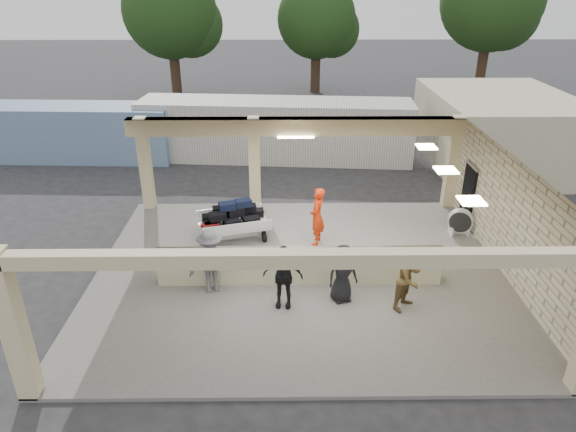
{
  "coord_description": "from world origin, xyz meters",
  "views": [
    {
      "loc": [
        -0.47,
        -13.07,
        8.12
      ],
      "look_at": [
        -0.31,
        1.0,
        1.45
      ],
      "focal_mm": 32.0,
      "sensor_mm": 36.0,
      "label": 1
    }
  ],
  "objects_px": {
    "baggage_counter": "(300,266)",
    "luggage_cart": "(232,219)",
    "passenger_d": "(343,273)",
    "passenger_a": "(410,278)",
    "car_white_a": "(476,129)",
    "passenger_b": "(283,276)",
    "baggage_handler": "(317,216)",
    "drum_fan": "(460,221)",
    "container_blue": "(70,132)",
    "container_white": "(275,130)",
    "car_dark": "(373,124)",
    "passenger_c": "(211,262)",
    "car_white_b": "(531,127)"
  },
  "relations": [
    {
      "from": "car_dark",
      "to": "container_white",
      "type": "relative_size",
      "value": 0.32
    },
    {
      "from": "car_white_b",
      "to": "baggage_counter",
      "type": "bearing_deg",
      "value": 163.14
    },
    {
      "from": "drum_fan",
      "to": "passenger_c",
      "type": "relative_size",
      "value": 0.48
    },
    {
      "from": "baggage_counter",
      "to": "passenger_a",
      "type": "distance_m",
      "value": 3.12
    },
    {
      "from": "passenger_b",
      "to": "car_white_a",
      "type": "height_order",
      "value": "passenger_b"
    },
    {
      "from": "passenger_b",
      "to": "baggage_handler",
      "type": "bearing_deg",
      "value": 78.7
    },
    {
      "from": "container_white",
      "to": "car_white_a",
      "type": "bearing_deg",
      "value": 17.21
    },
    {
      "from": "car_white_b",
      "to": "passenger_b",
      "type": "bearing_deg",
      "value": 164.44
    },
    {
      "from": "passenger_c",
      "to": "car_white_a",
      "type": "distance_m",
      "value": 18.48
    },
    {
      "from": "baggage_handler",
      "to": "passenger_a",
      "type": "bearing_deg",
      "value": 44.16
    },
    {
      "from": "baggage_handler",
      "to": "container_blue",
      "type": "bearing_deg",
      "value": -115.81
    },
    {
      "from": "baggage_counter",
      "to": "passenger_c",
      "type": "xyz_separation_m",
      "value": [
        -2.43,
        -0.5,
        0.45
      ]
    },
    {
      "from": "passenger_b",
      "to": "car_white_b",
      "type": "relative_size",
      "value": 0.4
    },
    {
      "from": "car_white_a",
      "to": "car_dark",
      "type": "height_order",
      "value": "car_white_a"
    },
    {
      "from": "container_white",
      "to": "passenger_d",
      "type": "bearing_deg",
      "value": -76.02
    },
    {
      "from": "car_white_a",
      "to": "passenger_d",
      "type": "bearing_deg",
      "value": 131.73
    },
    {
      "from": "luggage_cart",
      "to": "passenger_d",
      "type": "distance_m",
      "value": 4.84
    },
    {
      "from": "passenger_b",
      "to": "container_blue",
      "type": "relative_size",
      "value": 0.18
    },
    {
      "from": "passenger_d",
      "to": "car_white_b",
      "type": "xyz_separation_m",
      "value": [
        11.68,
        14.91,
        -0.21
      ]
    },
    {
      "from": "drum_fan",
      "to": "passenger_a",
      "type": "relative_size",
      "value": 0.52
    },
    {
      "from": "baggage_handler",
      "to": "car_white_b",
      "type": "relative_size",
      "value": 0.43
    },
    {
      "from": "baggage_counter",
      "to": "car_white_a",
      "type": "xyz_separation_m",
      "value": [
        9.64,
        13.48,
        0.16
      ]
    },
    {
      "from": "drum_fan",
      "to": "baggage_handler",
      "type": "distance_m",
      "value": 4.92
    },
    {
      "from": "baggage_counter",
      "to": "passenger_b",
      "type": "bearing_deg",
      "value": -111.77
    },
    {
      "from": "drum_fan",
      "to": "car_dark",
      "type": "bearing_deg",
      "value": 113.63
    },
    {
      "from": "drum_fan",
      "to": "passenger_d",
      "type": "distance_m",
      "value": 5.83
    },
    {
      "from": "passenger_d",
      "to": "car_white_a",
      "type": "relative_size",
      "value": 0.32
    },
    {
      "from": "car_white_a",
      "to": "container_blue",
      "type": "bearing_deg",
      "value": 78.35
    },
    {
      "from": "passenger_c",
      "to": "car_white_a",
      "type": "height_order",
      "value": "passenger_c"
    },
    {
      "from": "passenger_d",
      "to": "car_white_b",
      "type": "relative_size",
      "value": 0.37
    },
    {
      "from": "luggage_cart",
      "to": "passenger_c",
      "type": "distance_m",
      "value": 3.17
    },
    {
      "from": "passenger_b",
      "to": "passenger_d",
      "type": "height_order",
      "value": "passenger_b"
    },
    {
      "from": "baggage_counter",
      "to": "luggage_cart",
      "type": "bearing_deg",
      "value": 128.79
    },
    {
      "from": "baggage_handler",
      "to": "container_blue",
      "type": "distance_m",
      "value": 14.44
    },
    {
      "from": "car_white_a",
      "to": "passenger_b",
      "type": "bearing_deg",
      "value": 127.73
    },
    {
      "from": "baggage_counter",
      "to": "car_white_b",
      "type": "distance_m",
      "value": 18.94
    },
    {
      "from": "luggage_cart",
      "to": "passenger_a",
      "type": "xyz_separation_m",
      "value": [
        4.94,
        -3.95,
        0.15
      ]
    },
    {
      "from": "luggage_cart",
      "to": "container_blue",
      "type": "distance_m",
      "value": 12.15
    },
    {
      "from": "passenger_a",
      "to": "passenger_d",
      "type": "relative_size",
      "value": 1.06
    },
    {
      "from": "luggage_cart",
      "to": "container_white",
      "type": "relative_size",
      "value": 0.2
    },
    {
      "from": "luggage_cart",
      "to": "car_dark",
      "type": "xyz_separation_m",
      "value": [
        6.57,
        12.13,
        -0.14
      ]
    },
    {
      "from": "baggage_counter",
      "to": "car_dark",
      "type": "bearing_deg",
      "value": 73.26
    },
    {
      "from": "baggage_counter",
      "to": "drum_fan",
      "type": "bearing_deg",
      "value": 27.57
    },
    {
      "from": "baggage_handler",
      "to": "car_white_a",
      "type": "xyz_separation_m",
      "value": [
        9.0,
        11.19,
        -0.31
      ]
    },
    {
      "from": "baggage_counter",
      "to": "luggage_cart",
      "type": "relative_size",
      "value": 3.19
    },
    {
      "from": "passenger_d",
      "to": "passenger_a",
      "type": "bearing_deg",
      "value": -28.68
    },
    {
      "from": "baggage_counter",
      "to": "car_dark",
      "type": "relative_size",
      "value": 2.0
    },
    {
      "from": "car_white_a",
      "to": "car_dark",
      "type": "distance_m",
      "value": 5.35
    },
    {
      "from": "car_dark",
      "to": "container_white",
      "type": "height_order",
      "value": "container_white"
    },
    {
      "from": "baggage_handler",
      "to": "passenger_a",
      "type": "xyz_separation_m",
      "value": [
        2.17,
        -3.59,
        -0.09
      ]
    }
  ]
}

